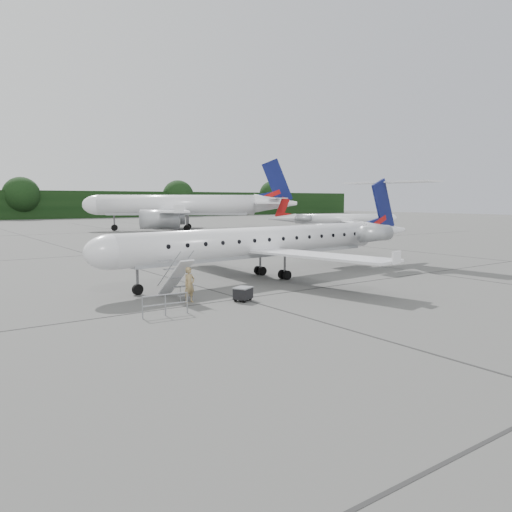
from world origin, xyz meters
TOP-DOWN VIEW (x-y plane):
  - ground at (0.00, 0.00)m, footprint 320.00×320.00m
  - main_regional_jet at (-0.30, 7.47)m, footprint 29.12×22.04m
  - airstair at (-8.27, 4.54)m, footprint 1.05×2.56m
  - passenger at (-8.15, 3.14)m, footprint 0.78×0.60m
  - safety_railing at (-10.50, 1.10)m, footprint 2.20×0.23m
  - baggage_cart at (-5.63, 1.85)m, footprint 1.18×1.10m
  - bg_narrowbody at (19.33, 59.46)m, footprint 42.54×39.21m
  - bg_regional_right at (43.09, 42.53)m, footprint 26.91×24.02m

SIDE VIEW (x-z plane):
  - ground at x=0.00m, z-range 0.00..0.00m
  - baggage_cart at x=-5.63m, z-range 0.00..0.81m
  - safety_railing at x=-10.50m, z-range 0.00..1.00m
  - passenger at x=-8.15m, z-range 0.00..1.88m
  - airstair at x=-8.27m, z-range 0.00..2.22m
  - bg_regional_right at x=43.09m, z-range 0.00..5.82m
  - main_regional_jet at x=-0.30m, z-range 0.00..7.08m
  - bg_narrowbody at x=19.33m, z-range 0.00..12.44m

